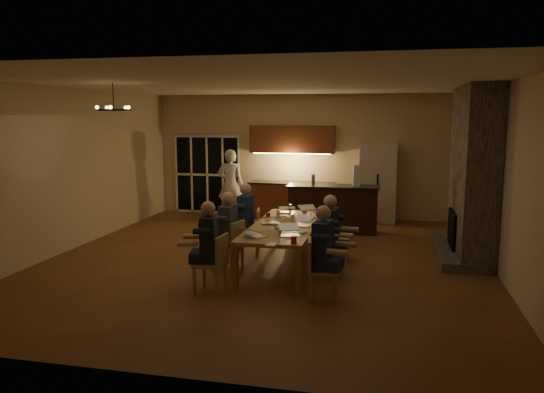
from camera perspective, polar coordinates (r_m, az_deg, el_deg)
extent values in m
plane|color=brown|center=(9.86, -0.63, -6.92)|extent=(9.00, 9.00, 0.00)
cube|color=beige|center=(13.97, 3.60, 4.35)|extent=(8.00, 0.04, 3.20)
cube|color=beige|center=(11.17, -21.18, 2.70)|extent=(0.04, 9.00, 3.20)
cube|color=beige|center=(9.49, 23.73, 1.59)|extent=(0.04, 9.00, 3.20)
cube|color=white|center=(9.51, -0.67, 12.11)|extent=(8.00, 9.00, 0.04)
cube|color=black|center=(14.64, -6.96, 2.34)|extent=(1.86, 0.08, 2.10)
cube|color=#716559|center=(10.61, 20.80, 2.43)|extent=(0.58, 2.50, 3.20)
cube|color=beige|center=(13.50, 11.32, 1.49)|extent=(0.90, 0.68, 2.00)
cube|color=#AB8644|center=(9.47, 1.37, -5.23)|extent=(1.10, 3.00, 0.75)
cube|color=black|center=(12.24, 6.56, -1.31)|extent=(2.12, 0.75, 1.08)
imported|color=silver|center=(13.62, -4.49, 1.30)|extent=(0.72, 0.53, 1.81)
torus|color=black|center=(9.46, -16.65, 8.92)|extent=(0.57, 0.57, 0.03)
cylinder|color=silver|center=(8.97, 0.50, -3.22)|extent=(0.08, 0.08, 0.10)
cylinder|color=silver|center=(9.83, 2.26, -2.18)|extent=(0.07, 0.07, 0.10)
cylinder|color=silver|center=(10.23, 0.65, -1.74)|extent=(0.07, 0.07, 0.10)
cylinder|color=#B90C0D|center=(7.98, 2.36, -4.67)|extent=(0.09, 0.09, 0.12)
cylinder|color=#B90C0D|center=(9.85, -0.44, -2.09)|extent=(0.08, 0.08, 0.12)
cylinder|color=#B90C0D|center=(10.69, 3.46, -1.25)|extent=(0.10, 0.10, 0.12)
cylinder|color=#B2B2B7|center=(8.65, 0.83, -3.61)|extent=(0.07, 0.07, 0.12)
cylinder|color=#3F0F0C|center=(10.79, 1.96, -1.15)|extent=(0.07, 0.07, 0.12)
cylinder|color=silver|center=(8.76, 3.05, -3.81)|extent=(0.24, 0.24, 0.02)
cylinder|color=silver|center=(8.65, -2.03, -3.96)|extent=(0.27, 0.27, 0.02)
cylinder|color=silver|center=(10.08, 4.85, -2.17)|extent=(0.25, 0.25, 0.02)
cube|color=white|center=(7.91, -0.03, -5.18)|extent=(0.17, 0.22, 0.01)
cylinder|color=#99999E|center=(12.22, 4.45, 1.84)|extent=(0.09, 0.09, 0.24)
cube|color=silver|center=(12.05, 9.07, 2.22)|extent=(0.18, 0.18, 0.47)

